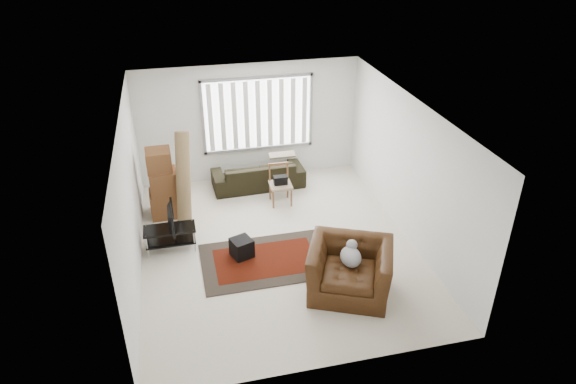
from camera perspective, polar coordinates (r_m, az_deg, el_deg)
name	(u,v)px	position (r m, az deg, el deg)	size (l,w,h in m)	color
room	(273,150)	(9.31, -1.70, 4.67)	(6.00, 6.02, 2.71)	beige
persian_rug	(266,260)	(9.37, -2.52, -7.59)	(2.30, 1.54, 0.02)	black
tv_stand	(170,234)	(9.72, -12.97, -4.57)	(0.94, 0.42, 0.47)	black
tv	(168,218)	(9.54, -13.20, -2.83)	(0.76, 0.10, 0.44)	black
subwoofer	(242,248)	(9.40, -5.16, -6.17)	(0.35, 0.35, 0.35)	black
moving_boxes	(163,186)	(10.67, -13.71, 0.68)	(0.61, 0.56, 1.46)	brown
white_flatpack	(165,192)	(11.16, -13.46, -0.02)	(0.51, 0.07, 0.65)	silver
rolled_rug	(183,180)	(10.22, -11.55, 1.31)	(0.28, 0.28, 1.89)	brown
sofa	(258,171)	(11.63, -3.35, 2.39)	(2.06, 0.89, 0.79)	black
side_chair	(280,183)	(10.91, -0.85, 1.03)	(0.47, 0.47, 0.86)	#897359
armchair	(350,266)	(8.48, 6.89, -8.19)	(1.69, 1.60, 0.99)	#391E0B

